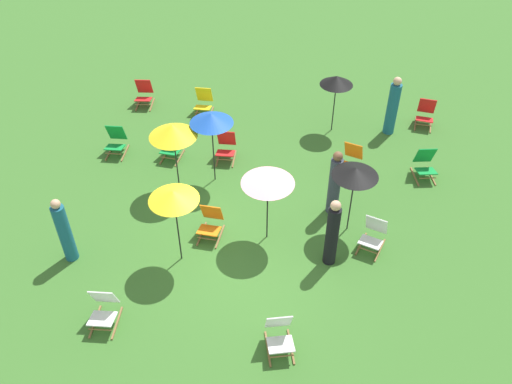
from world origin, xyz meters
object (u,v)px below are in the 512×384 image
Objects in this scene: deckchair_7 at (116,141)px; deckchair_2 at (280,334)px; person_0 at (335,184)px; person_1 at (332,234)px; deckchair_6 at (144,94)px; umbrella_4 at (268,177)px; deckchair_0 at (226,147)px; deckchair_9 at (351,159)px; person_3 at (393,107)px; deckchair_4 at (425,114)px; deckchair_11 at (104,309)px; umbrella_3 at (337,81)px; umbrella_5 at (211,119)px; deckchair_10 at (204,102)px; deckchair_1 at (172,145)px; deckchair_8 at (211,223)px; umbrella_1 at (356,172)px; person_2 at (64,232)px; deckchair_3 at (425,164)px; umbrella_2 at (174,196)px; deckchair_5 at (373,235)px; umbrella_0 at (173,131)px.

deckchair_2 is at bearing -50.50° from deckchair_7.
person_1 is (0.04, -1.66, -0.00)m from person_0.
umbrella_4 is at bearing -55.51° from deckchair_6.
deckchair_0 is 3.34m from deckchair_9.
deckchair_7 is 7.75m from person_3.
deckchair_11 is (-6.61, -8.25, 0.00)m from deckchair_4.
person_3 reaches higher than deckchair_9.
deckchair_7 is 0.96× the size of deckchair_9.
umbrella_3 is 4.01m from umbrella_5.
person_1 reaches higher than deckchair_10.
deckchair_1 is 7.41m from deckchair_4.
umbrella_1 is at bearing 15.38° from deckchair_8.
deckchair_0 is 3.03m from deckchair_7.
deckchair_8 is at bearing -79.44° from umbrella_5.
deckchair_6 is at bearing 126.22° from deckchair_1.
person_3 is at bearing 58.12° from deckchair_2.
person_0 is at bearing 135.66° from person_2.
deckchair_3 is 1.01× the size of deckchair_6.
deckchair_2 is (3.68, -5.46, 0.00)m from deckchair_1.
umbrella_2 is (1.26, -3.61, 1.45)m from deckchair_1.
person_2 is at bearing -161.98° from umbrella_1.
umbrella_5 is at bearing 71.14° from deckchair_11.
person_3 is at bearing 12.40° from deckchair_7.
umbrella_1 is at bearing -46.09° from deckchair_10.
deckchair_6 is 1.94m from deckchair_10.
deckchair_9 is 0.52× the size of person_2.
umbrella_4 reaches higher than deckchair_11.
deckchair_0 is 0.48× the size of person_1.
deckchair_5 is 1.00× the size of deckchair_9.
deckchair_3 is at bearing 20.16° from deckchair_9.
person_0 is at bearing -33.44° from deckchair_0.
deckchair_9 is at bearing 15.67° from umbrella_5.
umbrella_4 is at bearing -33.95° from deckchair_7.
umbrella_0 is 1.15× the size of person_2.
umbrella_2 is at bearing -73.02° from umbrella_0.
deckchair_7 is 3.97m from person_2.
umbrella_5 is (-2.32, 4.68, 1.49)m from deckchair_2.
umbrella_1 reaches higher than deckchair_4.
deckchair_8 is at bearing -76.27° from deckchair_10.
umbrella_5 reaches higher than deckchair_9.
umbrella_3 reaches higher than person_1.
deckchair_7 is 2.82m from umbrella_0.
person_2 reaches higher than deckchair_1.
umbrella_3 is (2.47, 4.80, 1.24)m from deckchair_8.
deckchair_2 and deckchair_8 have the same top height.
deckchair_6 is at bearing 138.96° from deckchair_0.
umbrella_1 is at bearing -141.12° from deckchair_3.
umbrella_4 is 1.10× the size of person_1.
umbrella_4 is at bearing -5.36° from person_0.
deckchair_3 is at bearing 116.26° from person_1.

